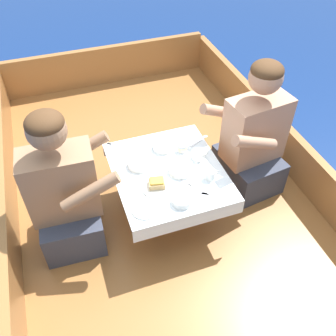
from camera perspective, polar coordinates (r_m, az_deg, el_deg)
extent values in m
plane|color=navy|center=(2.98, -0.86, -8.98)|extent=(60.00, 60.00, 0.00)
cube|color=brown|center=(2.84, -0.90, -6.81)|extent=(2.09, 3.46, 0.35)
cube|color=#936033|center=(2.57, -23.21, -7.16)|extent=(0.06, 3.46, 0.33)
cube|color=#936033|center=(2.97, 17.94, 2.70)|extent=(0.06, 3.46, 0.33)
cube|color=#936033|center=(3.92, -9.19, 15.27)|extent=(1.97, 0.06, 0.38)
cylinder|color=#B2B2B7|center=(2.48, 0.00, -3.77)|extent=(0.07, 0.07, 0.37)
cube|color=brown|center=(2.35, 0.00, -0.58)|extent=(0.64, 0.74, 0.02)
cube|color=white|center=(2.34, 0.00, -0.39)|extent=(0.67, 0.77, 0.00)
cube|color=white|center=(2.14, 3.41, -8.13)|extent=(0.67, 0.00, 0.10)
cube|color=white|center=(2.65, -2.73, 4.22)|extent=(0.67, 0.00, 0.10)
cube|color=#333847|center=(2.47, -14.40, -7.99)|extent=(0.38, 0.46, 0.26)
cube|color=#936B4C|center=(2.21, -15.96, -2.25)|extent=(0.41, 0.24, 0.45)
sphere|color=#936B4C|center=(1.97, -18.05, 5.45)|extent=(0.21, 0.21, 0.21)
ellipsoid|color=#472D19|center=(1.94, -18.35, 6.53)|extent=(0.20, 0.20, 0.11)
cylinder|color=#936B4C|center=(2.29, -12.90, 2.81)|extent=(0.34, 0.09, 0.21)
cylinder|color=#936B4C|center=(2.03, -11.69, -3.56)|extent=(0.34, 0.09, 0.21)
cube|color=#333847|center=(2.78, 12.01, -0.11)|extent=(0.42, 0.48, 0.26)
cube|color=tan|center=(2.55, 13.18, 5.77)|extent=(0.43, 0.27, 0.46)
sphere|color=tan|center=(2.34, 14.70, 13.22)|extent=(0.21, 0.21, 0.21)
ellipsoid|color=#472D19|center=(2.32, 14.91, 14.21)|extent=(0.20, 0.20, 0.11)
cylinder|color=tan|center=(2.32, 13.10, 3.79)|extent=(0.34, 0.12, 0.21)
cylinder|color=tan|center=(2.54, 8.26, 8.47)|extent=(0.34, 0.12, 0.21)
cylinder|color=silver|center=(2.23, -1.70, -2.79)|extent=(0.19, 0.19, 0.01)
cylinder|color=silver|center=(2.12, -3.51, -6.24)|extent=(0.16, 0.16, 0.01)
cube|color=tan|center=(2.22, -1.71, -2.38)|extent=(0.11, 0.09, 0.04)
cube|color=gold|center=(2.20, -1.72, -1.94)|extent=(0.09, 0.08, 0.01)
cylinder|color=silver|center=(2.14, 2.13, -4.91)|extent=(0.12, 0.12, 0.04)
cylinder|color=beige|center=(2.13, 2.14, -4.74)|extent=(0.10, 0.10, 0.02)
cylinder|color=silver|center=(2.36, -4.42, 0.70)|extent=(0.14, 0.14, 0.04)
cylinder|color=beige|center=(2.35, -4.44, 0.88)|extent=(0.12, 0.12, 0.02)
cylinder|color=silver|center=(2.32, 1.92, -0.21)|extent=(0.15, 0.15, 0.04)
cylinder|color=beige|center=(2.31, 1.93, -0.03)|extent=(0.12, 0.12, 0.02)
cylinder|color=silver|center=(2.48, -0.77, 3.38)|extent=(0.14, 0.14, 0.04)
cylinder|color=beige|center=(2.48, -0.77, 3.55)|extent=(0.11, 0.11, 0.02)
cylinder|color=silver|center=(2.41, 4.66, 1.99)|extent=(0.08, 0.08, 0.06)
torus|color=silver|center=(2.42, 5.75, 2.29)|extent=(0.04, 0.01, 0.04)
cylinder|color=#3D2314|center=(2.39, 4.68, 2.31)|extent=(0.07, 0.07, 0.01)
cylinder|color=silver|center=(2.28, 6.38, -1.00)|extent=(0.06, 0.06, 0.06)
torus|color=silver|center=(2.29, 7.35, -0.70)|extent=(0.04, 0.01, 0.04)
cylinder|color=#3D2314|center=(2.27, 6.42, -0.67)|extent=(0.05, 0.05, 0.01)
cylinder|color=silver|center=(2.46, 2.16, 3.09)|extent=(0.06, 0.06, 0.05)
cylinder|color=beige|center=(2.46, 2.16, 3.09)|extent=(0.07, 0.07, 0.03)
cube|color=silver|center=(2.20, 7.30, -4.18)|extent=(0.15, 0.09, 0.00)
cube|color=silver|center=(2.20, 5.49, -3.95)|extent=(0.04, 0.04, 0.00)
cube|color=silver|center=(2.22, 4.86, -3.43)|extent=(0.10, 0.15, 0.00)
cube|color=silver|center=(2.26, 2.80, -2.33)|extent=(0.08, 0.16, 0.00)
cube|color=silver|center=(2.53, -7.57, 3.28)|extent=(0.14, 0.12, 0.00)
cube|color=silver|center=(2.56, -8.96, 3.64)|extent=(0.04, 0.04, 0.00)
cube|color=silver|center=(2.55, 4.70, 4.05)|extent=(0.16, 0.09, 0.00)
ellipsoid|color=silver|center=(2.60, 5.69, 4.80)|extent=(0.04, 0.02, 0.01)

